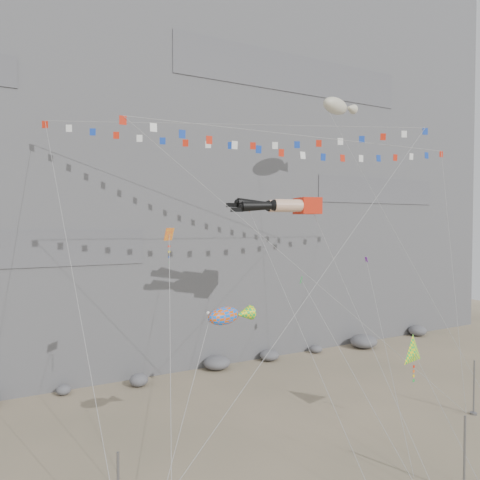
% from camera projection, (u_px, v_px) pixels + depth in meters
% --- Properties ---
extents(ground, '(120.00, 120.00, 0.00)m').
position_uv_depth(ground, '(332.00, 441.00, 30.24)').
color(ground, gray).
rests_on(ground, ground).
extents(cliff, '(80.00, 28.00, 50.00)m').
position_uv_depth(cliff, '(163.00, 135.00, 57.39)').
color(cliff, slate).
rests_on(cliff, ground).
extents(talus_boulders, '(60.00, 3.00, 1.20)m').
position_uv_depth(talus_boulders, '(217.00, 363.00, 45.10)').
color(talus_boulders, slate).
rests_on(talus_boulders, ground).
extents(anchor_pole_center, '(0.12, 0.12, 4.13)m').
position_uv_depth(anchor_pole_center, '(464.00, 455.00, 24.23)').
color(anchor_pole_center, slate).
rests_on(anchor_pole_center, ground).
extents(anchor_pole_right, '(0.12, 0.12, 4.03)m').
position_uv_depth(anchor_pole_right, '(474.00, 387.00, 34.36)').
color(anchor_pole_right, slate).
rests_on(anchor_pole_right, ground).
extents(legs_kite, '(7.48, 16.58, 21.13)m').
position_uv_depth(legs_kite, '(284.00, 206.00, 36.46)').
color(legs_kite, red).
rests_on(legs_kite, ground).
extents(flag_banner_upper, '(27.81, 20.01, 29.07)m').
position_uv_depth(flag_banner_upper, '(242.00, 125.00, 37.12)').
color(flag_banner_upper, red).
rests_on(flag_banner_upper, ground).
extents(flag_banner_lower, '(29.12, 7.08, 23.58)m').
position_uv_depth(flag_banner_lower, '(313.00, 137.00, 35.61)').
color(flag_banner_lower, red).
rests_on(flag_banner_lower, ground).
extents(harlequin_kite, '(3.83, 9.04, 15.94)m').
position_uv_depth(harlequin_kite, '(169.00, 236.00, 27.66)').
color(harlequin_kite, red).
rests_on(harlequin_kite, ground).
extents(fish_windsock, '(7.43, 4.92, 11.07)m').
position_uv_depth(fish_windsock, '(224.00, 316.00, 26.44)').
color(fish_windsock, '#EB560C').
rests_on(fish_windsock, ground).
extents(delta_kite, '(4.61, 8.04, 9.69)m').
position_uv_depth(delta_kite, '(414.00, 353.00, 31.69)').
color(delta_kite, yellow).
rests_on(delta_kite, ground).
extents(blimp_windsock, '(7.34, 13.87, 28.14)m').
position_uv_depth(blimp_windsock, '(336.00, 106.00, 42.79)').
color(blimp_windsock, beige).
rests_on(blimp_windsock, ground).
extents(small_kite_a, '(1.33, 14.61, 20.63)m').
position_uv_depth(small_kite_a, '(251.00, 214.00, 34.98)').
color(small_kite_a, '#F25714').
rests_on(small_kite_a, ground).
extents(small_kite_b, '(8.27, 12.35, 17.89)m').
position_uv_depth(small_kite_b, '(367.00, 264.00, 39.09)').
color(small_kite_b, purple).
rests_on(small_kite_b, ground).
extents(small_kite_c, '(1.67, 9.62, 13.69)m').
position_uv_depth(small_kite_c, '(303.00, 283.00, 30.96)').
color(small_kite_c, green).
rests_on(small_kite_c, ground).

